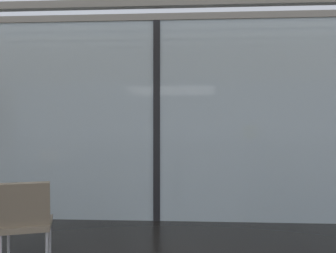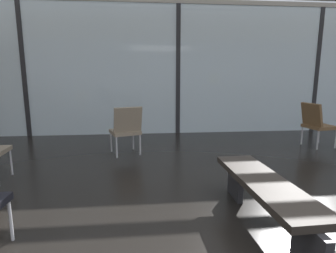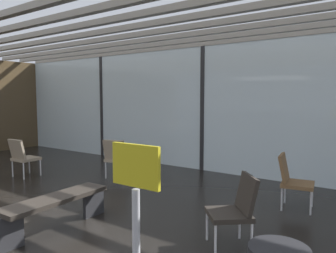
% 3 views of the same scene
% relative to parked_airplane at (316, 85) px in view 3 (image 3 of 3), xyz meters
% --- Properties ---
extents(glass_curtain_wall, '(14.00, 0.08, 3.01)m').
position_rel_parked_airplane_xyz_m(glass_curtain_wall, '(-1.56, -5.16, -0.70)').
color(glass_curtain_wall, silver).
rests_on(glass_curtain_wall, ground).
extents(window_mullion_0, '(0.10, 0.12, 3.01)m').
position_rel_parked_airplane_xyz_m(window_mullion_0, '(-5.06, -5.16, -0.70)').
color(window_mullion_0, black).
rests_on(window_mullion_0, ground).
extents(window_mullion_1, '(0.10, 0.12, 3.01)m').
position_rel_parked_airplane_xyz_m(window_mullion_1, '(-1.56, -5.16, -0.70)').
color(window_mullion_1, black).
rests_on(window_mullion_1, ground).
extents(ceiling_slats, '(13.72, 6.72, 0.10)m').
position_rel_parked_airplane_xyz_m(ceiling_slats, '(-1.56, -8.46, 0.85)').
color(ceiling_slats, gray).
rests_on(ceiling_slats, glass_curtain_wall).
extents(parked_airplane, '(11.30, 4.41, 4.41)m').
position_rel_parked_airplane_xyz_m(parked_airplane, '(0.00, 0.00, 0.00)').
color(parked_airplane, silver).
rests_on(parked_airplane, ground).
extents(lounge_chair_0, '(0.59, 0.55, 0.87)m').
position_rel_parked_airplane_xyz_m(lounge_chair_0, '(0.97, -6.78, -1.71)').
color(lounge_chair_0, brown).
rests_on(lounge_chair_0, ground).
extents(lounge_chair_1, '(0.71, 0.71, 0.87)m').
position_rel_parked_airplane_xyz_m(lounge_chair_1, '(0.78, -8.57, -1.71)').
color(lounge_chair_1, '#28231E').
rests_on(lounge_chair_1, ground).
extents(lounge_chair_3, '(0.62, 0.65, 0.87)m').
position_rel_parked_airplane_xyz_m(lounge_chair_3, '(-2.72, -6.98, -1.71)').
color(lounge_chair_3, '#7F705B').
rests_on(lounge_chair_3, ground).
extents(lounge_chair_4, '(0.50, 0.54, 0.87)m').
position_rel_parked_airplane_xyz_m(lounge_chair_4, '(-4.49, -8.14, -1.71)').
color(lounge_chair_4, '#7F705B').
rests_on(lounge_chair_4, ground).
extents(waiting_bench, '(0.45, 1.70, 0.47)m').
position_rel_parked_airplane_xyz_m(waiting_bench, '(-1.36, -9.52, -1.84)').
color(waiting_bench, '#28231E').
rests_on(waiting_bench, ground).
extents(info_sign, '(0.44, 0.32, 1.44)m').
position_rel_parked_airplane_xyz_m(info_sign, '(0.71, -10.30, -1.53)').
color(info_sign, '#333333').
rests_on(info_sign, ground).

